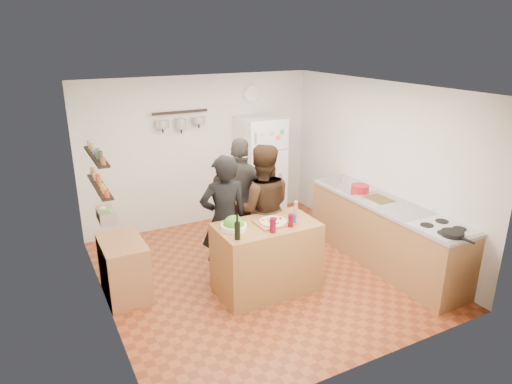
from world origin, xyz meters
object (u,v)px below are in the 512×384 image
salt_canister (293,218)px  counter_run (384,234)px  person_center (262,209)px  red_bowl (360,189)px  person_back (241,199)px  salad_bowl (234,227)px  wall_clock (251,94)px  side_table (124,268)px  skillet (452,234)px  fridge (260,169)px  prep_island (266,257)px  pepper_mill (296,210)px  wine_bottle (237,231)px  person_left (224,220)px

salt_canister → counter_run: 1.61m
person_center → red_bowl: bearing=-164.3°
salt_canister → person_back: 1.14m
salad_bowl → counter_run: 2.30m
wall_clock → side_table: (-2.69, -1.77, -1.78)m
person_back → side_table: size_ratio=2.21×
counter_run → wall_clock: (-0.75, 2.63, 1.70)m
skillet → fridge: (-0.65, 3.47, -0.04)m
skillet → wall_clock: (-0.65, 3.80, 1.21)m
prep_island → fridge: fridge is taller
pepper_mill → skillet: (1.27, -1.35, -0.05)m
person_back → wall_clock: bearing=-84.1°
person_back → salad_bowl: bearing=97.2°
salt_canister → fridge: size_ratio=0.07×
salt_canister → person_back: person_back is taller
wine_bottle → person_center: bearing=46.3°
fridge → person_center: bearing=-117.6°
prep_island → salt_canister: 0.61m
wall_clock → skillet: bearing=-80.3°
prep_island → side_table: prep_island is taller
prep_island → fridge: (1.07, 2.16, 0.45)m
skillet → side_table: 3.95m
wine_bottle → side_table: bearing=139.8°
pepper_mill → person_left: size_ratio=0.10×
wine_bottle → person_left: 0.72m
salad_bowl → wall_clock: size_ratio=1.03×
fridge → side_table: 3.10m
person_center → wine_bottle: bearing=67.4°
salt_canister → person_center: person_center is taller
person_center → salt_canister: bearing=118.3°
person_center → counter_run: size_ratio=0.68×
salad_bowl → counter_run: size_ratio=0.12×
pepper_mill → red_bowl: (1.32, 0.33, -0.02)m
skillet → red_bowl: size_ratio=0.98×
prep_island → wall_clock: bearing=66.7°
prep_island → counter_run: prep_island is taller
prep_island → salad_bowl: salad_bowl is taller
prep_island → pepper_mill: (0.45, 0.05, 0.54)m
wine_bottle → person_left: person_left is taller
wine_bottle → side_table: size_ratio=0.26×
person_center → wall_clock: size_ratio=5.93×
pepper_mill → salt_canister: bearing=-131.4°
person_center → red_bowl: 1.56m
pepper_mill → counter_run: 1.49m
person_back → wall_clock: size_ratio=5.90×
fridge → red_bowl: bearing=-68.5°
fridge → side_table: size_ratio=2.25×
wine_bottle → side_table: 1.60m
side_table → salad_bowl: bearing=-29.4°
pepper_mill → skillet: pepper_mill is taller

